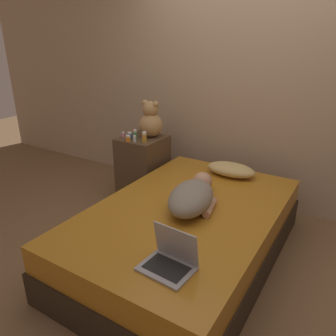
{
  "coord_description": "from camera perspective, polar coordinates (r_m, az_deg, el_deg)",
  "views": [
    {
      "loc": [
        1.08,
        -2.02,
        1.72
      ],
      "look_at": [
        -0.33,
        0.26,
        0.65
      ],
      "focal_mm": 35.0,
      "sensor_mm": 36.0,
      "label": 1
    }
  ],
  "objects": [
    {
      "name": "teddy_bear",
      "position": [
        3.54,
        -3.05,
        8.15
      ],
      "size": [
        0.26,
        0.26,
        0.39
      ],
      "color": "tan",
      "rests_on": "nightstand"
    },
    {
      "name": "bed",
      "position": [
        2.73,
        3.1,
        -11.25
      ],
      "size": [
        1.34,
        2.08,
        0.47
      ],
      "color": "#2D2319",
      "rests_on": "ground_plane"
    },
    {
      "name": "bottle_green",
      "position": [
        3.49,
        -5.74,
        5.81
      ],
      "size": [
        0.04,
        0.04,
        0.1
      ],
      "color": "#3D8E4C",
      "rests_on": "nightstand"
    },
    {
      "name": "nightstand",
      "position": [
        3.68,
        -4.33,
        -0.01
      ],
      "size": [
        0.44,
        0.48,
        0.72
      ],
      "color": "brown",
      "rests_on": "ground_plane"
    },
    {
      "name": "bottle_pink",
      "position": [
        3.58,
        -7.81,
        5.77
      ],
      "size": [
        0.03,
        0.03,
        0.06
      ],
      "color": "pink",
      "rests_on": "nightstand"
    },
    {
      "name": "bottle_amber",
      "position": [
        3.37,
        -4.17,
        5.36
      ],
      "size": [
        0.05,
        0.05,
        0.11
      ],
      "color": "gold",
      "rests_on": "nightstand"
    },
    {
      "name": "bottle_orange",
      "position": [
        3.42,
        -6.97,
        5.13
      ],
      "size": [
        0.05,
        0.05,
        0.07
      ],
      "color": "orange",
      "rests_on": "nightstand"
    },
    {
      "name": "laptop",
      "position": [
        1.97,
        0.36,
        -15.58
      ],
      "size": [
        0.32,
        0.25,
        0.24
      ],
      "rotation": [
        0.0,
        0.0,
        -0.07
      ],
      "color": "#9E9EA3",
      "rests_on": "bed"
    },
    {
      "name": "ground_plane",
      "position": [
        2.87,
        3.01,
        -15.14
      ],
      "size": [
        12.0,
        12.0,
        0.0
      ],
      "primitive_type": "plane",
      "color": "brown"
    },
    {
      "name": "pillow",
      "position": [
        3.23,
        10.91,
        -0.26
      ],
      "size": [
        0.48,
        0.26,
        0.12
      ],
      "color": "tan",
      "rests_on": "bed"
    },
    {
      "name": "person_lying",
      "position": [
        2.58,
        4.34,
        -4.86
      ],
      "size": [
        0.44,
        0.75,
        0.2
      ],
      "rotation": [
        0.0,
        0.0,
        0.21
      ],
      "color": "gray",
      "rests_on": "bed"
    },
    {
      "name": "bottle_blue",
      "position": [
        3.51,
        -6.66,
        5.62
      ],
      "size": [
        0.05,
        0.05,
        0.07
      ],
      "color": "#3866B2",
      "rests_on": "nightstand"
    },
    {
      "name": "bottle_clear",
      "position": [
        3.4,
        -5.83,
        5.09
      ],
      "size": [
        0.03,
        0.03,
        0.07
      ],
      "color": "silver",
      "rests_on": "nightstand"
    },
    {
      "name": "wall_back",
      "position": [
        3.54,
        14.21,
        14.32
      ],
      "size": [
        8.0,
        0.06,
        2.6
      ],
      "color": "tan",
      "rests_on": "ground_plane"
    }
  ]
}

